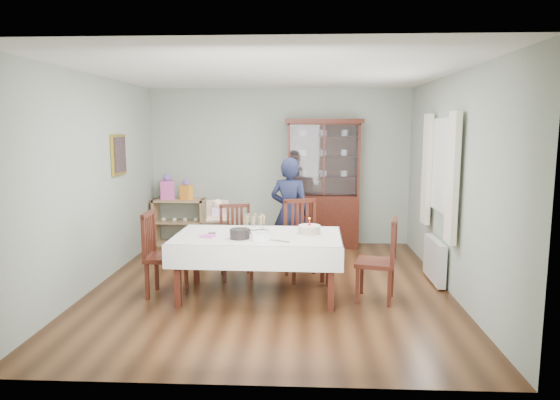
# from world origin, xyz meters

# --- Properties ---
(floor) EXTENTS (5.00, 5.00, 0.00)m
(floor) POSITION_xyz_m (0.00, 0.00, 0.00)
(floor) COLOR #593319
(floor) RESTS_ON ground
(room_shell) EXTENTS (5.00, 5.00, 5.00)m
(room_shell) POSITION_xyz_m (0.00, 0.53, 1.70)
(room_shell) COLOR #9EAA99
(room_shell) RESTS_ON floor
(dining_table) EXTENTS (2.03, 1.20, 0.76)m
(dining_table) POSITION_xyz_m (-0.13, -0.36, 0.38)
(dining_table) COLOR #4D1A13
(dining_table) RESTS_ON floor
(china_cabinet) EXTENTS (1.30, 0.48, 2.18)m
(china_cabinet) POSITION_xyz_m (0.75, 2.26, 1.12)
(china_cabinet) COLOR #4D1A13
(china_cabinet) RESTS_ON floor
(sideboard) EXTENTS (0.90, 0.38, 0.80)m
(sideboard) POSITION_xyz_m (-1.75, 2.28, 0.40)
(sideboard) COLOR tan
(sideboard) RESTS_ON floor
(picture_frame) EXTENTS (0.04, 0.48, 0.58)m
(picture_frame) POSITION_xyz_m (-2.22, 0.80, 1.65)
(picture_frame) COLOR gold
(picture_frame) RESTS_ON room_shell
(window) EXTENTS (0.04, 1.02, 1.22)m
(window) POSITION_xyz_m (2.22, 0.30, 1.55)
(window) COLOR white
(window) RESTS_ON room_shell
(curtain_left) EXTENTS (0.07, 0.30, 1.55)m
(curtain_left) POSITION_xyz_m (2.16, -0.32, 1.45)
(curtain_left) COLOR silver
(curtain_left) RESTS_ON room_shell
(curtain_right) EXTENTS (0.07, 0.30, 1.55)m
(curtain_right) POSITION_xyz_m (2.16, 0.92, 1.45)
(curtain_right) COLOR silver
(curtain_right) RESTS_ON room_shell
(radiator) EXTENTS (0.10, 0.80, 0.55)m
(radiator) POSITION_xyz_m (2.16, 0.30, 0.30)
(radiator) COLOR white
(radiator) RESTS_ON floor
(chair_far_left) EXTENTS (0.53, 0.53, 0.98)m
(chair_far_left) POSITION_xyz_m (-0.49, 0.41, 0.29)
(chair_far_left) COLOR #4D1A13
(chair_far_left) RESTS_ON floor
(chair_far_right) EXTENTS (0.59, 0.59, 1.06)m
(chair_far_right) POSITION_xyz_m (0.43, 0.37, 0.32)
(chair_far_right) COLOR #4D1A13
(chair_far_right) RESTS_ON floor
(chair_end_left) EXTENTS (0.46, 0.46, 1.03)m
(chair_end_left) POSITION_xyz_m (-1.26, -0.38, 0.31)
(chair_end_left) COLOR #4D1A13
(chair_end_left) RESTS_ON floor
(chair_end_right) EXTENTS (0.54, 0.54, 0.99)m
(chair_end_right) POSITION_xyz_m (1.30, -0.45, 0.30)
(chair_end_right) COLOR #4D1A13
(chair_end_right) RESTS_ON floor
(woman) EXTENTS (0.68, 0.55, 1.62)m
(woman) POSITION_xyz_m (0.22, 0.93, 0.81)
(woman) COLOR black
(woman) RESTS_ON floor
(high_chair) EXTENTS (0.51, 0.51, 0.99)m
(high_chair) POSITION_xyz_m (-0.85, 1.02, 0.39)
(high_chair) COLOR black
(high_chair) RESTS_ON floor
(champagne_tray) EXTENTS (0.37, 0.37, 0.22)m
(champagne_tray) POSITION_xyz_m (-0.18, -0.26, 0.83)
(champagne_tray) COLOR silver
(champagne_tray) RESTS_ON dining_table
(birthday_cake) EXTENTS (0.31, 0.31, 0.21)m
(birthday_cake) POSITION_xyz_m (0.49, -0.33, 0.82)
(birthday_cake) COLOR white
(birthday_cake) RESTS_ON dining_table
(plate_stack_dark) EXTENTS (0.29, 0.29, 0.11)m
(plate_stack_dark) POSITION_xyz_m (-0.32, -0.56, 0.82)
(plate_stack_dark) COLOR black
(plate_stack_dark) RESTS_ON dining_table
(plate_stack_white) EXTENTS (0.23, 0.23, 0.10)m
(plate_stack_white) POSITION_xyz_m (-0.06, -0.65, 0.81)
(plate_stack_white) COLOR white
(plate_stack_white) RESTS_ON dining_table
(napkin_stack) EXTENTS (0.18, 0.18, 0.02)m
(napkin_stack) POSITION_xyz_m (-0.71, -0.50, 0.77)
(napkin_stack) COLOR #DD51A7
(napkin_stack) RESTS_ON dining_table
(cutlery) EXTENTS (0.13, 0.17, 0.01)m
(cutlery) POSITION_xyz_m (-0.72, -0.35, 0.77)
(cutlery) COLOR silver
(cutlery) RESTS_ON dining_table
(cake_knife) EXTENTS (0.29, 0.15, 0.01)m
(cake_knife) POSITION_xyz_m (0.13, -0.69, 0.77)
(cake_knife) COLOR silver
(cake_knife) RESTS_ON dining_table
(gift_bag_pink) EXTENTS (0.27, 0.22, 0.44)m
(gift_bag_pink) POSITION_xyz_m (-1.94, 2.26, 0.99)
(gift_bag_pink) COLOR #DD51A7
(gift_bag_pink) RESTS_ON sideboard
(gift_bag_orange) EXTENTS (0.23, 0.20, 0.35)m
(gift_bag_orange) POSITION_xyz_m (-1.61, 2.26, 0.96)
(gift_bag_orange) COLOR orange
(gift_bag_orange) RESTS_ON sideboard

